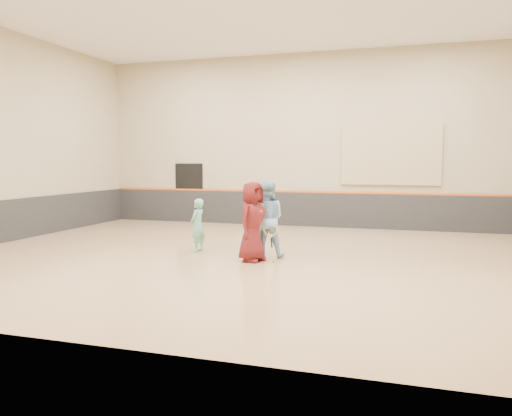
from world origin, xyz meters
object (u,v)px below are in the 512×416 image
(girl, at_px, (198,225))
(spare_racket, at_px, (238,235))
(young_man, at_px, (253,222))
(instructor, at_px, (266,219))

(girl, height_order, spare_racket, girl)
(young_man, xyz_separation_m, spare_racket, (-1.49, 3.31, -0.84))
(spare_racket, bearing_deg, instructor, -58.69)
(instructor, xyz_separation_m, spare_racket, (-1.66, 2.72, -0.84))
(young_man, relative_size, spare_racket, 2.70)
(girl, distance_m, instructor, 1.87)
(instructor, relative_size, spare_racket, 2.70)
(young_man, height_order, spare_racket, young_man)
(girl, relative_size, spare_racket, 1.99)
(young_man, distance_m, spare_racket, 3.73)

